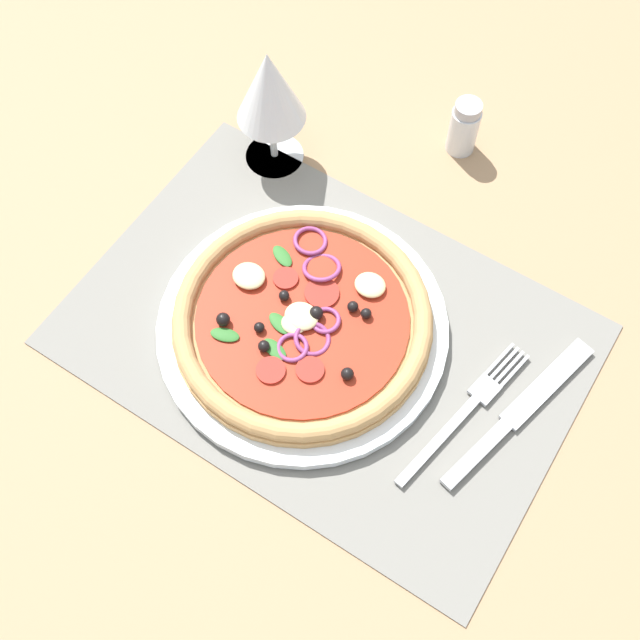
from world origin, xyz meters
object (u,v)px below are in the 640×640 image
at_px(plate, 303,327).
at_px(wine_glass, 270,91).
at_px(knife, 520,411).
at_px(pepper_shaker, 462,126).
at_px(pizza, 302,319).
at_px(fork, 469,407).

distance_m(plate, wine_glass, 0.24).
xyz_separation_m(knife, pepper_shaker, (-0.20, 0.25, 0.03)).
height_order(pizza, fork, pizza).
relative_size(plate, pepper_shaker, 4.20).
relative_size(plate, fork, 1.56).
distance_m(fork, pepper_shaker, 0.31).
height_order(fork, pepper_shaker, pepper_shaker).
bearing_deg(knife, wine_glass, 84.32).
height_order(knife, wine_glass, wine_glass).
distance_m(pizza, fork, 0.18).
bearing_deg(knife, plate, 113.62).
xyz_separation_m(plate, pizza, (-0.00, 0.00, 0.02)).
xyz_separation_m(plate, fork, (0.17, 0.02, -0.00)).
bearing_deg(pepper_shaker, knife, -51.75).
bearing_deg(pepper_shaker, pizza, -93.68).
height_order(pizza, wine_glass, wine_glass).
bearing_deg(pizza, knife, 9.59).
xyz_separation_m(fork, pepper_shaker, (-0.16, 0.27, 0.03)).
xyz_separation_m(pizza, wine_glass, (-0.14, 0.16, 0.07)).
xyz_separation_m(knife, wine_glass, (-0.36, 0.13, 0.09)).
xyz_separation_m(plate, wine_glass, (-0.15, 0.16, 0.09)).
xyz_separation_m(fork, knife, (0.04, 0.02, 0.00)).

